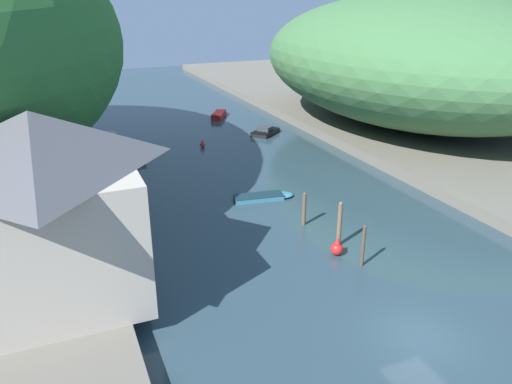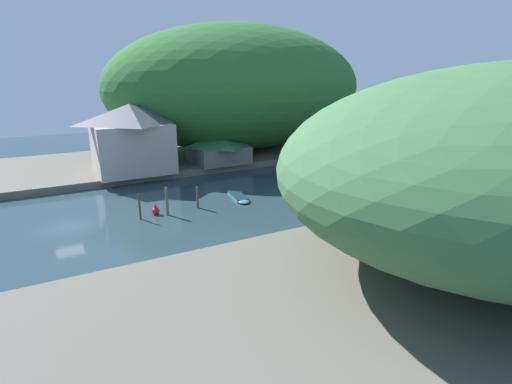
{
  "view_description": "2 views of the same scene",
  "coord_description": "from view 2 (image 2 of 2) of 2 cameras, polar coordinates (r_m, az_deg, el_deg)",
  "views": [
    {
      "loc": [
        -14.65,
        -14.75,
        15.21
      ],
      "look_at": [
        -0.54,
        18.88,
        0.49
      ],
      "focal_mm": 35.0,
      "sensor_mm": 36.0,
      "label": 1
    },
    {
      "loc": [
        39.83,
        -1.15,
        14.35
      ],
      "look_at": [
        2.01,
        19.55,
        1.23
      ],
      "focal_mm": 28.0,
      "sensor_mm": 36.0,
      "label": 2
    }
  ],
  "objects": [
    {
      "name": "boat_mid_channel",
      "position": [
        59.55,
        6.03,
        3.19
      ],
      "size": [
        2.34,
        3.92,
        0.6
      ],
      "rotation": [
        0.0,
        0.0,
        2.98
      ],
      "color": "red",
      "rests_on": "water_surface"
    },
    {
      "name": "boat_near_quay",
      "position": [
        64.2,
        10.33,
        4.11
      ],
      "size": [
        3.97,
        2.69,
        1.32
      ],
      "rotation": [
        0.0,
        0.0,
        4.9
      ],
      "color": "gold",
      "rests_on": "water_surface"
    },
    {
      "name": "mooring_post_nearest",
      "position": [
        41.52,
        -16.29,
        -2.03
      ],
      "size": [
        0.2,
        0.2,
        2.68
      ],
      "color": "#4C3D2D",
      "rests_on": "water_surface"
    },
    {
      "name": "hillside_left",
      "position": [
        71.89,
        -2.61,
        14.66
      ],
      "size": [
        32.67,
        45.74,
        21.18
      ],
      "color": "#2D662D",
      "rests_on": "left_bank"
    },
    {
      "name": "waterfront_building",
      "position": [
        57.19,
        -17.32,
        7.47
      ],
      "size": [
        9.21,
        10.7,
        9.23
      ],
      "color": "#B2A899",
      "rests_on": "left_bank"
    },
    {
      "name": "right_bank",
      "position": [
        37.8,
        31.34,
        -7.24
      ],
      "size": [
        22.0,
        120.0,
        0.93
      ],
      "color": "#666056",
      "rests_on": "ground"
    },
    {
      "name": "mooring_post_middle",
      "position": [
        43.71,
        -8.37,
        -0.73
      ],
      "size": [
        0.27,
        0.27,
        2.43
      ],
      "color": "brown",
      "rests_on": "water_surface"
    },
    {
      "name": "channel_buoy_near",
      "position": [
        42.78,
        -14.14,
        -2.55
      ],
      "size": [
        0.8,
        0.8,
        1.2
      ],
      "color": "red",
      "rests_on": "water_surface"
    },
    {
      "name": "person_on_quay",
      "position": [
        56.09,
        -17.1,
        3.36
      ],
      "size": [
        0.31,
        0.42,
        1.69
      ],
      "rotation": [
        0.0,
        0.0,
        1.82
      ],
      "color": "#282D3D",
      "rests_on": "left_bank"
    },
    {
      "name": "boat_far_upstream",
      "position": [
        50.94,
        20.02,
        -0.12
      ],
      "size": [
        4.7,
        4.38,
        0.96
      ],
      "rotation": [
        0.0,
        0.0,
        5.41
      ],
      "color": "black",
      "rests_on": "water_surface"
    },
    {
      "name": "water_surface",
      "position": [
        52.56,
        8.97,
        0.87
      ],
      "size": [
        130.0,
        130.0,
        0.0
      ],
      "primitive_type": "plane",
      "color": "#283D47",
      "rests_on": "ground"
    },
    {
      "name": "channel_buoy_far",
      "position": [
        55.13,
        11.99,
        1.8
      ],
      "size": [
        0.54,
        0.54,
        0.8
      ],
      "color": "red",
      "rests_on": "water_surface"
    },
    {
      "name": "person_by_boathouse",
      "position": [
        56.38,
        -14.26,
        3.66
      ],
      "size": [
        0.26,
        0.4,
        1.69
      ],
      "rotation": [
        0.0,
        0.0,
        1.68
      ],
      "color": "#282D3D",
      "rests_on": "left_bank"
    },
    {
      "name": "boat_yellow_tender",
      "position": [
        59.93,
        24.76,
        1.83
      ],
      "size": [
        3.5,
        4.78,
        0.69
      ],
      "rotation": [
        0.0,
        0.0,
        5.75
      ],
      "color": "red",
      "rests_on": "water_surface"
    },
    {
      "name": "boathouse_shed",
      "position": [
        61.5,
        -5.42,
        6.44
      ],
      "size": [
        8.47,
        8.4,
        4.44
      ],
      "color": "slate",
      "rests_on": "left_bank"
    },
    {
      "name": "mooring_post_second",
      "position": [
        42.01,
        -12.62,
        -1.27
      ],
      "size": [
        0.29,
        0.29,
        3.04
      ],
      "color": "brown",
      "rests_on": "water_surface"
    },
    {
      "name": "left_bank",
      "position": [
        71.96,
        -2.49,
        5.79
      ],
      "size": [
        22.0,
        120.0,
        0.93
      ],
      "color": "#666056",
      "rests_on": "ground"
    },
    {
      "name": "boat_moored_right",
      "position": [
        46.5,
        -2.39,
        -0.82
      ],
      "size": [
        4.92,
        2.01,
        0.38
      ],
      "rotation": [
        0.0,
        0.0,
        4.57
      ],
      "color": "teal",
      "rests_on": "water_surface"
    }
  ]
}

